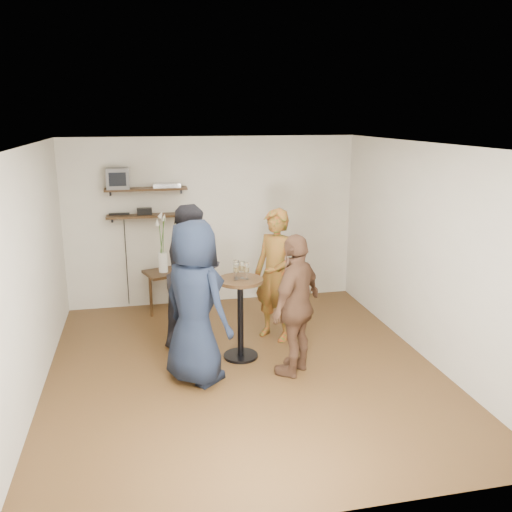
{
  "coord_description": "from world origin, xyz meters",
  "views": [
    {
      "loc": [
        -1.09,
        -5.76,
        2.91
      ],
      "look_at": [
        0.24,
        0.4,
        1.26
      ],
      "focal_mm": 38.0,
      "sensor_mm": 36.0,
      "label": 1
    }
  ],
  "objects_px": {
    "person_brown": "(296,305)",
    "side_table": "(164,278)",
    "person_dark": "(194,275)",
    "person_navy": "(195,303)",
    "radio": "(144,211)",
    "person_plaid": "(276,275)",
    "crt_monitor": "(118,178)",
    "drinks_table": "(240,307)",
    "dvd_deck": "(167,185)"
  },
  "relations": [
    {
      "from": "person_brown",
      "to": "side_table",
      "type": "bearing_deg",
      "value": -105.94
    },
    {
      "from": "person_dark",
      "to": "person_navy",
      "type": "relative_size",
      "value": 1.0
    },
    {
      "from": "radio",
      "to": "person_dark",
      "type": "height_order",
      "value": "person_dark"
    },
    {
      "from": "side_table",
      "to": "person_navy",
      "type": "bearing_deg",
      "value": -84.16
    },
    {
      "from": "person_plaid",
      "to": "person_brown",
      "type": "bearing_deg",
      "value": -42.83
    },
    {
      "from": "radio",
      "to": "person_plaid",
      "type": "distance_m",
      "value": 2.34
    },
    {
      "from": "person_navy",
      "to": "crt_monitor",
      "type": "bearing_deg",
      "value": -20.52
    },
    {
      "from": "drinks_table",
      "to": "person_dark",
      "type": "height_order",
      "value": "person_dark"
    },
    {
      "from": "dvd_deck",
      "to": "person_navy",
      "type": "distance_m",
      "value": 2.71
    },
    {
      "from": "dvd_deck",
      "to": "radio",
      "type": "bearing_deg",
      "value": 180.0
    },
    {
      "from": "person_plaid",
      "to": "person_dark",
      "type": "distance_m",
      "value": 1.07
    },
    {
      "from": "person_navy",
      "to": "side_table",
      "type": "bearing_deg",
      "value": -32.81
    },
    {
      "from": "side_table",
      "to": "person_plaid",
      "type": "height_order",
      "value": "person_plaid"
    },
    {
      "from": "person_dark",
      "to": "person_navy",
      "type": "height_order",
      "value": "person_navy"
    },
    {
      "from": "side_table",
      "to": "drinks_table",
      "type": "bearing_deg",
      "value": -65.87
    },
    {
      "from": "side_table",
      "to": "person_plaid",
      "type": "relative_size",
      "value": 0.37
    },
    {
      "from": "crt_monitor",
      "to": "person_plaid",
      "type": "height_order",
      "value": "crt_monitor"
    },
    {
      "from": "crt_monitor",
      "to": "drinks_table",
      "type": "distance_m",
      "value": 2.84
    },
    {
      "from": "radio",
      "to": "person_brown",
      "type": "bearing_deg",
      "value": -57.97
    },
    {
      "from": "crt_monitor",
      "to": "drinks_table",
      "type": "relative_size",
      "value": 0.32
    },
    {
      "from": "crt_monitor",
      "to": "person_dark",
      "type": "distance_m",
      "value": 2.06
    },
    {
      "from": "drinks_table",
      "to": "person_plaid",
      "type": "xyz_separation_m",
      "value": [
        0.57,
        0.51,
        0.23
      ]
    },
    {
      "from": "crt_monitor",
      "to": "dvd_deck",
      "type": "height_order",
      "value": "crt_monitor"
    },
    {
      "from": "dvd_deck",
      "to": "drinks_table",
      "type": "height_order",
      "value": "dvd_deck"
    },
    {
      "from": "person_plaid",
      "to": "person_navy",
      "type": "bearing_deg",
      "value": -91.48
    },
    {
      "from": "person_plaid",
      "to": "person_brown",
      "type": "xyz_separation_m",
      "value": [
        -0.02,
        -1.03,
        -0.05
      ]
    },
    {
      "from": "radio",
      "to": "crt_monitor",
      "type": "bearing_deg",
      "value": 180.0
    },
    {
      "from": "person_dark",
      "to": "person_brown",
      "type": "relative_size",
      "value": 1.11
    },
    {
      "from": "dvd_deck",
      "to": "drinks_table",
      "type": "bearing_deg",
      "value": -70.56
    },
    {
      "from": "person_dark",
      "to": "person_brown",
      "type": "bearing_deg",
      "value": -87.55
    },
    {
      "from": "drinks_table",
      "to": "person_navy",
      "type": "xyz_separation_m",
      "value": [
        -0.59,
        -0.48,
        0.27
      ]
    },
    {
      "from": "drinks_table",
      "to": "person_brown",
      "type": "relative_size",
      "value": 0.61
    },
    {
      "from": "crt_monitor",
      "to": "person_brown",
      "type": "relative_size",
      "value": 0.19
    },
    {
      "from": "person_navy",
      "to": "drinks_table",
      "type": "bearing_deg",
      "value": -90.0
    },
    {
      "from": "person_plaid",
      "to": "person_dark",
      "type": "xyz_separation_m",
      "value": [
        -1.07,
        0.07,
        0.04
      ]
    },
    {
      "from": "crt_monitor",
      "to": "person_dark",
      "type": "xyz_separation_m",
      "value": [
        0.92,
        -1.48,
        -1.1
      ]
    },
    {
      "from": "radio",
      "to": "person_navy",
      "type": "relative_size",
      "value": 0.12
    },
    {
      "from": "crt_monitor",
      "to": "person_brown",
      "type": "distance_m",
      "value": 3.46
    },
    {
      "from": "side_table",
      "to": "drinks_table",
      "type": "height_order",
      "value": "drinks_table"
    },
    {
      "from": "crt_monitor",
      "to": "drinks_table",
      "type": "height_order",
      "value": "crt_monitor"
    },
    {
      "from": "person_navy",
      "to": "radio",
      "type": "bearing_deg",
      "value": -28.06
    },
    {
      "from": "crt_monitor",
      "to": "person_dark",
      "type": "relative_size",
      "value": 0.17
    },
    {
      "from": "side_table",
      "to": "person_navy",
      "type": "distance_m",
      "value": 2.38
    },
    {
      "from": "radio",
      "to": "person_dark",
      "type": "relative_size",
      "value": 0.12
    },
    {
      "from": "drinks_table",
      "to": "person_plaid",
      "type": "relative_size",
      "value": 0.58
    },
    {
      "from": "dvd_deck",
      "to": "side_table",
      "type": "bearing_deg",
      "value": -120.01
    },
    {
      "from": "person_dark",
      "to": "drinks_table",
      "type": "bearing_deg",
      "value": -90.0
    },
    {
      "from": "crt_monitor",
      "to": "person_brown",
      "type": "xyz_separation_m",
      "value": [
        1.97,
        -2.58,
        -1.19
      ]
    },
    {
      "from": "side_table",
      "to": "person_navy",
      "type": "height_order",
      "value": "person_navy"
    },
    {
      "from": "person_plaid",
      "to": "person_brown",
      "type": "height_order",
      "value": "person_plaid"
    }
  ]
}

